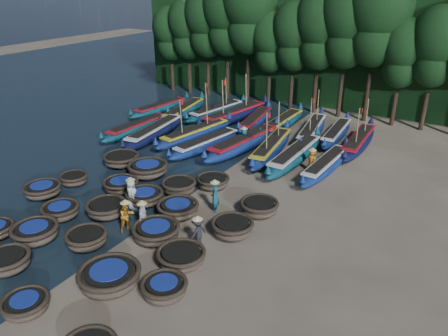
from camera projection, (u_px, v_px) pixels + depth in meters
The scene contains 59 objects.
ground at pixel (181, 201), 24.41m from camera, with size 120.00×120.00×0.00m, color gray.
foliage_wall at pixel (330, 51), 40.63m from camera, with size 40.00×3.00×10.00m, color black.
coracle_2 at pixel (7, 261), 18.61m from camera, with size 2.40×2.40×0.78m.
coracle_3 at pixel (25, 304), 16.29m from camera, with size 2.06×2.06×0.65m.
coracle_6 at pixel (35, 232), 20.62m from camera, with size 2.59×2.59×0.83m.
coracle_7 at pixel (87, 238), 20.21m from camera, with size 2.27×2.27×0.77m.
coracle_8 at pixel (110, 277), 17.60m from camera, with size 2.88×2.88×0.85m.
coracle_9 at pixel (164, 288), 17.09m from camera, with size 2.30×2.30×0.72m.
coracle_10 at pixel (42, 190), 24.79m from camera, with size 2.15×2.15×0.74m.
coracle_11 at pixel (60, 211), 22.60m from camera, with size 2.11×2.11×0.73m.
coracle_12 at pixel (107, 208), 22.78m from camera, with size 2.20×2.20×0.79m.
coracle_13 at pixel (156, 231), 20.74m from camera, with size 2.45×2.45×0.78m.
coracle_14 at pixel (181, 256), 18.99m from camera, with size 2.71×2.71×0.72m.
coracle_15 at pixel (74, 179), 26.19m from camera, with size 2.01×2.01×0.67m.
coracle_16 at pixel (121, 185), 25.39m from camera, with size 2.35×2.35×0.71m.
coracle_17 at pixel (145, 197), 24.03m from camera, with size 2.60×2.60×0.73m.
coracle_18 at pixel (178, 208), 22.80m from camera, with size 2.37×2.37×0.75m.
coracle_19 at pixel (232, 227), 21.08m from camera, with size 2.42×2.42×0.80m.
coracle_20 at pixel (121, 159), 28.77m from camera, with size 2.87×2.87×0.79m.
coracle_21 at pixel (148, 169), 27.27m from camera, with size 2.55×2.55×0.85m.
coracle_22 at pixel (179, 186), 25.11m from camera, with size 2.15×2.15×0.80m.
coracle_23 at pixel (213, 181), 25.82m from camera, with size 2.26×2.26×0.70m.
coracle_24 at pixel (259, 207), 22.93m from camera, with size 2.45×2.45×0.78m.
long_boat_1 at pixel (138, 127), 34.45m from camera, with size 1.64×7.80×1.37m.
long_boat_2 at pixel (155, 132), 33.34m from camera, with size 2.60×8.54×1.51m.
long_boat_3 at pixel (195, 133), 33.03m from camera, with size 2.73×8.18×3.52m.
long_boat_4 at pixel (207, 144), 31.22m from camera, with size 2.52×7.58×1.35m.
long_boat_5 at pixel (244, 143), 31.11m from camera, with size 2.68×8.95×1.59m.
long_boat_6 at pixel (271, 148), 30.35m from camera, with size 2.66×8.31×3.57m.
long_boat_7 at pixel (295, 155), 29.06m from camera, with size 1.51×8.61×1.51m.
long_boat_8 at pixel (326, 165), 27.74m from camera, with size 1.63×7.61×1.34m.
long_boat_9 at pixel (161, 108), 39.51m from camera, with size 2.09×7.38×1.31m.
long_boat_10 at pixel (184, 111), 38.47m from camera, with size 2.76×8.09×1.44m.
long_boat_11 at pixel (217, 111), 38.47m from camera, with size 2.64×7.73×3.33m.
long_boat_12 at pixel (235, 115), 37.14m from camera, with size 3.03×9.11×3.92m.
long_boat_13 at pixel (255, 121), 35.97m from camera, with size 2.61×7.75×1.38m.
long_boat_14 at pixel (282, 123), 35.30m from camera, with size 1.44×8.14×1.43m.
long_boat_15 at pixel (312, 130), 33.73m from camera, with size 2.76×8.12×3.50m.
long_boat_16 at pixel (336, 133), 33.32m from camera, with size 1.83×7.43×1.31m.
long_boat_17 at pixel (359, 142), 31.43m from camera, with size 1.76×8.19×3.48m.
fisherman_0 at pixel (131, 193), 23.35m from camera, with size 1.02×0.98×1.96m.
fisherman_1 at pixel (215, 195), 22.98m from camera, with size 0.69×0.78×1.99m.
fisherman_2 at pixel (127, 215), 21.29m from camera, with size 0.82×0.94×1.85m.
fisherman_3 at pixel (198, 231), 20.09m from camera, with size 0.77×1.09×1.73m.
fisherman_4 at pixel (143, 215), 21.37m from camera, with size 0.73×0.99×1.75m.
fisherman_5 at pixel (244, 139), 31.12m from camera, with size 1.06×1.63×1.88m.
fisherman_6 at pixel (312, 159), 27.75m from camera, with size 0.90×0.82×1.74m.
tree_0 at pixel (170, 33), 45.15m from camera, with size 3.68×3.68×8.68m.
tree_1 at pixel (188, 28), 43.77m from camera, with size 4.09×4.09×9.65m.
tree_2 at pixel (207, 22), 42.40m from camera, with size 4.51×4.51×10.63m.
tree_3 at pixel (227, 16), 41.02m from camera, with size 4.92×4.92×11.60m.
tree_4 at pixel (249, 9), 39.65m from camera, with size 5.34×5.34×12.58m.
tree_5 at pixel (271, 41), 39.66m from camera, with size 3.68×3.68×8.68m.
tree_6 at pixel (295, 35), 38.28m from camera, with size 4.09×4.09×9.65m.
tree_7 at pixel (320, 29), 36.91m from camera, with size 4.51×4.51×10.63m.
tree_8 at pixel (348, 22), 35.53m from camera, with size 4.92×4.92×11.60m.
tree_9 at pixel (378, 15), 34.16m from camera, with size 5.34×5.34×12.58m.
tree_10 at pixel (403, 52), 34.17m from camera, with size 3.68×3.68×8.68m.
tree_11 at pixel (437, 46), 32.80m from camera, with size 4.09×4.09×9.65m.
Camera 1 is at (13.29, -17.07, 11.71)m, focal length 35.00 mm.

